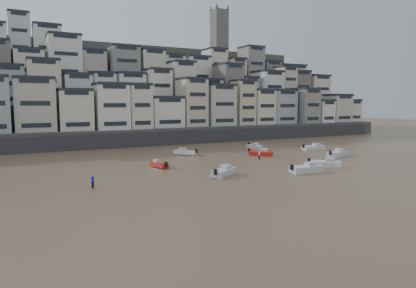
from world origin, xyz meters
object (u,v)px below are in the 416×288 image
boat_e (261,152)px  boat_g (314,147)px  boat_h (185,151)px  boat_d (337,153)px  boat_a (306,167)px  person_blue (93,181)px  boat_f (159,164)px  boat_i (254,146)px  boat_b (325,162)px  person_pink (259,155)px  boat_c (224,171)px

boat_e → boat_g: bearing=56.0°
boat_h → boat_d: size_ratio=0.89×
boat_a → boat_d: bearing=31.1°
boat_h → person_blue: 31.43m
boat_f → person_blue: person_blue is taller
boat_e → boat_i: (4.91, 9.34, -0.03)m
boat_b → person_pink: size_ratio=3.12×
boat_d → boat_f: boat_d is taller
person_blue → person_pink: (32.30, 9.66, 0.00)m
boat_d → person_blue: size_ratio=3.44×
boat_c → boat_f: bearing=83.0°
boat_g → boat_d: bearing=-101.7°
person_blue → person_pink: size_ratio=1.00×
boat_c → boat_i: bearing=12.0°
boat_a → boat_f: 23.59m
boat_a → boat_e: boat_a is taller
person_pink → person_blue: bearing=-163.4°
boat_b → boat_a: bearing=-118.8°
boat_d → boat_a: bearing=-166.8°
boat_b → person_pink: 12.73m
boat_i → person_pink: bearing=-29.7°
boat_c → boat_h: 22.98m
boat_e → person_pink: bearing=-79.1°
boat_h → person_pink: size_ratio=3.05×
boat_b → boat_f: boat_b is taller
boat_h → boat_b: bearing=173.9°
boat_d → boat_c: bearing=174.9°
person_blue → boat_c: bearing=-2.3°
boat_c → boat_g: (32.70, 15.97, 0.02)m
boat_e → boat_d: size_ratio=0.86×
boat_c → boat_g: size_ratio=0.97×
boat_b → boat_g: 22.18m
boat_g → person_blue: 53.42m
boat_f → boat_h: bearing=-52.5°
boat_e → person_pink: size_ratio=2.97×
boat_b → boat_h: bearing=161.9°
boat_i → person_pink: 15.59m
boat_f → person_pink: person_pink is taller
person_blue → boat_b: bearing=-3.2°
boat_i → person_pink: size_ratio=2.85×
boat_d → person_blue: (-48.14, -5.47, 0.05)m
boat_d → boat_b: bearing=-162.1°
boat_b → boat_i: bearing=123.1°
boat_h → boat_a: (8.42, -26.33, 0.09)m
boat_a → boat_d: boat_d is taller
boat_d → boat_i: 19.10m
boat_g → boat_b: bearing=-123.1°
boat_b → boat_d: boat_d is taller
boat_b → boat_c: (-18.80, 1.31, 0.03)m
boat_d → boat_i: size_ratio=1.21×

